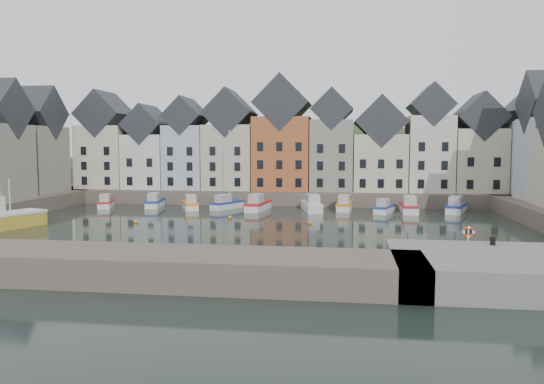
% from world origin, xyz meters
% --- Properties ---
extents(ground, '(260.00, 260.00, 0.00)m').
position_xyz_m(ground, '(0.00, 0.00, 0.00)').
color(ground, black).
rests_on(ground, ground).
extents(far_quay, '(90.00, 16.00, 2.00)m').
position_xyz_m(far_quay, '(0.00, 30.00, 1.00)').
color(far_quay, brown).
rests_on(far_quay, ground).
extents(near_quay, '(18.00, 10.00, 2.00)m').
position_xyz_m(near_quay, '(22.00, -20.00, 1.00)').
color(near_quay, '#60605E').
rests_on(near_quay, ground).
extents(near_wall, '(50.00, 6.00, 2.00)m').
position_xyz_m(near_wall, '(-10.00, -22.00, 1.00)').
color(near_wall, brown).
rests_on(near_wall, ground).
extents(hillside, '(153.60, 70.40, 64.00)m').
position_xyz_m(hillside, '(0.02, 56.00, -17.96)').
color(hillside, '#21341A').
rests_on(hillside, ground).
extents(far_terrace, '(72.37, 8.16, 17.78)m').
position_xyz_m(far_terrace, '(3.21, 28.00, 8.88)').
color(far_terrace, beige).
rests_on(far_terrace, far_quay).
extents(left_terrace, '(7.65, 17.00, 15.69)m').
position_xyz_m(left_terrace, '(-36.00, 13.50, 8.88)').
color(left_terrace, gray).
rests_on(left_terrace, left_quay).
extents(mooring_buoys, '(20.50, 5.50, 0.50)m').
position_xyz_m(mooring_buoys, '(-4.00, 5.33, 0.15)').
color(mooring_buoys, orange).
rests_on(mooring_buoys, ground).
extents(boat_a, '(3.45, 5.98, 2.19)m').
position_xyz_m(boat_a, '(-24.35, 17.15, 0.65)').
color(boat_a, silver).
rests_on(boat_a, ground).
extents(boat_b, '(2.80, 6.26, 2.32)m').
position_xyz_m(boat_b, '(-17.52, 18.62, 0.69)').
color(boat_b, silver).
rests_on(boat_b, ground).
extents(boat_c, '(4.01, 6.26, 2.30)m').
position_xyz_m(boat_c, '(-11.73, 17.05, 0.69)').
color(boat_c, silver).
rests_on(boat_c, ground).
extents(boat_d, '(4.15, 6.16, 11.35)m').
position_xyz_m(boat_d, '(-6.72, 18.10, 0.74)').
color(boat_d, silver).
rests_on(boat_d, ground).
extents(boat_e, '(2.89, 6.85, 2.55)m').
position_xyz_m(boat_e, '(-2.03, 16.86, 0.76)').
color(boat_e, silver).
rests_on(boat_e, ground).
extents(boat_f, '(3.58, 7.08, 2.60)m').
position_xyz_m(boat_f, '(5.44, 17.10, 0.78)').
color(boat_f, silver).
rests_on(boat_f, ground).
extents(boat_g, '(2.35, 6.34, 2.39)m').
position_xyz_m(boat_g, '(9.82, 18.96, 0.71)').
color(boat_g, silver).
rests_on(boat_g, ground).
extents(boat_h, '(3.36, 5.78, 2.12)m').
position_xyz_m(boat_h, '(15.11, 16.59, 0.63)').
color(boat_h, silver).
rests_on(boat_h, ground).
extents(boat_i, '(2.15, 6.67, 2.55)m').
position_xyz_m(boat_i, '(18.39, 17.27, 0.76)').
color(boat_i, silver).
rests_on(boat_i, ground).
extents(boat_j, '(4.00, 6.80, 2.49)m').
position_xyz_m(boat_j, '(24.60, 18.01, 0.74)').
color(boat_j, silver).
rests_on(boat_j, ground).
extents(mooring_bollard, '(0.48, 0.48, 0.56)m').
position_xyz_m(mooring_bollard, '(20.24, -16.50, 2.31)').
color(mooring_bollard, black).
rests_on(mooring_bollard, near_quay).
extents(life_ring_post, '(0.80, 0.17, 1.30)m').
position_xyz_m(life_ring_post, '(18.57, -16.54, 2.86)').
color(life_ring_post, gray).
rests_on(life_ring_post, near_quay).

